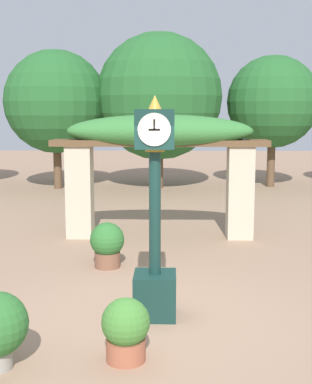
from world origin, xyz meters
name	(u,v)px	position (x,y,z in m)	size (l,w,h in m)	color
ground_plane	(152,318)	(0.00, 0.00, 0.00)	(60.00, 60.00, 0.00)	#9E7A60
pedestal_clock	(155,225)	(0.04, 0.05, 1.23)	(0.55, 0.55, 2.87)	#14332D
pergola	(160,147)	(0.00, 4.54, 1.92)	(4.53, 1.13, 2.61)	#BCB299
potted_plant_near_right	(126,329)	(-0.24, -1.21, 0.36)	(0.53, 0.53, 0.70)	#9E563D
potted_plant_far_left	(107,244)	(-0.85, 2.27, 0.42)	(0.59, 0.59, 0.79)	brown
tree_line	(149,102)	(-0.53, 12.12, 3.00)	(17.99, 4.33, 5.34)	brown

